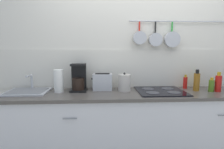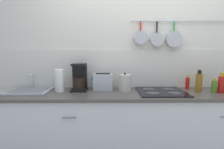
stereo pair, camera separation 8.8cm
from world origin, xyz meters
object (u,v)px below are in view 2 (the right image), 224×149
at_px(paper_towel_roll, 60,81).
at_px(bottle_vinegar, 221,84).
at_px(toaster, 103,82).
at_px(bottle_hot_sauce, 199,82).
at_px(coffee_maker, 79,80).
at_px(bottle_sesame_oil, 187,83).
at_px(bottle_olive_oil, 200,81).
at_px(kettle, 125,83).
at_px(bottle_dish_soap, 214,86).

bearing_deg(paper_towel_roll, bottle_vinegar, -2.21).
distance_m(toaster, bottle_hot_sauce, 1.12).
height_order(coffee_maker, bottle_vinegar, coffee_maker).
height_order(paper_towel_roll, bottle_sesame_oil, paper_towel_roll).
relative_size(paper_towel_roll, toaster, 1.06).
bearing_deg(toaster, bottle_vinegar, -6.91).
xyz_separation_m(paper_towel_roll, bottle_olive_oil, (1.70, 0.11, -0.03)).
relative_size(coffee_maker, bottle_hot_sauce, 1.27).
xyz_separation_m(bottle_hot_sauce, bottle_olive_oil, (0.08, 0.14, -0.01)).
bearing_deg(bottle_hot_sauce, bottle_vinegar, -11.57).
bearing_deg(bottle_vinegar, bottle_sesame_oil, 148.94).
bearing_deg(bottle_hot_sauce, bottle_olive_oil, 59.56).
bearing_deg(kettle, bottle_sesame_oil, 6.16).
bearing_deg(toaster, bottle_sesame_oil, 1.10).
bearing_deg(coffee_maker, bottle_vinegar, -4.67).
height_order(coffee_maker, bottle_hot_sauce, coffee_maker).
bearing_deg(bottle_sesame_oil, toaster, -178.90).
bearing_deg(bottle_olive_oil, coffee_maker, -178.01).
distance_m(kettle, bottle_sesame_oil, 0.79).
xyz_separation_m(kettle, bottle_sesame_oil, (0.78, 0.08, -0.02)).
bearing_deg(kettle, bottle_olive_oil, 5.21).
relative_size(paper_towel_roll, bottle_hot_sauce, 1.02).
height_order(toaster, bottle_vinegar, bottle_vinegar).
relative_size(bottle_dish_soap, bottle_vinegar, 0.72).
distance_m(coffee_maker, bottle_olive_oil, 1.48).
bearing_deg(bottle_sesame_oil, bottle_olive_oil, 0.29).
xyz_separation_m(coffee_maker, bottle_hot_sauce, (1.40, -0.09, -0.02)).
height_order(bottle_sesame_oil, bottle_vinegar, bottle_vinegar).
height_order(paper_towel_roll, coffee_maker, coffee_maker).
distance_m(paper_towel_roll, bottle_olive_oil, 1.70).
height_order(toaster, bottle_sesame_oil, toaster).
relative_size(paper_towel_roll, bottle_olive_oil, 1.17).
height_order(paper_towel_roll, bottle_olive_oil, paper_towel_roll).
distance_m(bottle_sesame_oil, bottle_dish_soap, 0.29).
bearing_deg(bottle_olive_oil, kettle, -174.79).
bearing_deg(bottle_olive_oil, bottle_dish_soap, -67.00).
distance_m(bottle_sesame_oil, bottle_olive_oil, 0.15).
relative_size(kettle, bottle_olive_oil, 0.98).
bearing_deg(bottle_dish_soap, bottle_olive_oil, 113.00).
xyz_separation_m(bottle_sesame_oil, bottle_vinegar, (0.31, -0.18, 0.02)).
height_order(paper_towel_roll, bottle_dish_soap, paper_towel_roll).
xyz_separation_m(kettle, bottle_vinegar, (1.09, -0.10, 0.00)).
height_order(coffee_maker, bottle_olive_oil, coffee_maker).
bearing_deg(bottle_vinegar, paper_towel_roll, 177.79).
bearing_deg(bottle_vinegar, bottle_dish_soap, 176.29).
distance_m(bottle_sesame_oil, bottle_vinegar, 0.36).
height_order(bottle_hot_sauce, bottle_dish_soap, bottle_hot_sauce).
xyz_separation_m(paper_towel_roll, bottle_dish_soap, (1.77, -0.07, -0.06)).
relative_size(toaster, bottle_dish_soap, 1.49).
bearing_deg(bottle_olive_oil, paper_towel_roll, -176.19).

